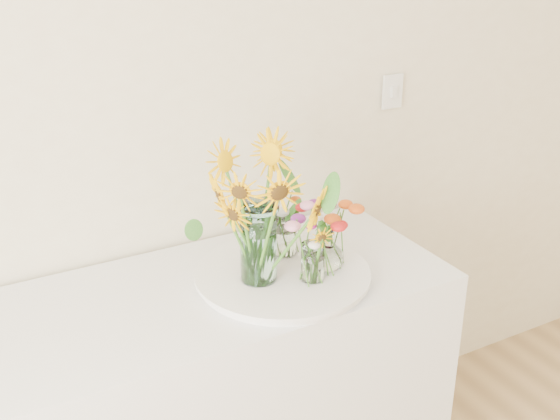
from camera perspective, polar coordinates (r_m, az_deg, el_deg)
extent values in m
cube|color=white|center=(2.28, -5.30, -16.23)|extent=(1.40, 0.60, 0.90)
cylinder|color=white|center=(2.04, 0.21, -5.46)|extent=(0.49, 0.49, 0.02)
cylinder|color=#BCF3F7|center=(1.94, -1.76, -2.65)|extent=(0.13, 0.13, 0.24)
cylinder|color=white|center=(1.97, 2.69, -4.29)|extent=(0.07, 0.07, 0.12)
cylinder|color=white|center=(2.11, 0.36, -2.07)|extent=(0.08, 0.08, 0.13)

